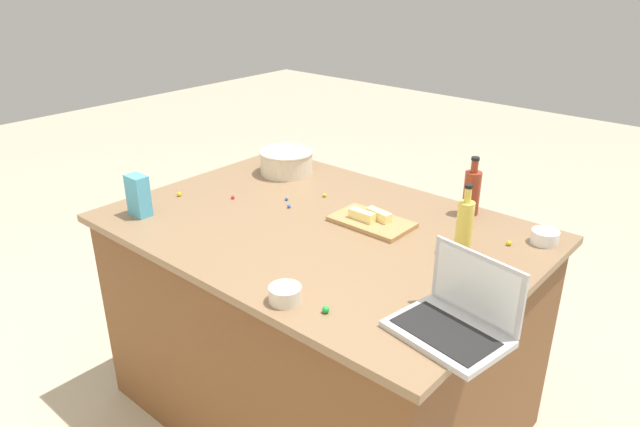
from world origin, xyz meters
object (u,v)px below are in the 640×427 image
(butter_stick_right, at_px, (362,215))
(ramekin_small, at_px, (545,237))
(mixing_bowl_large, at_px, (286,161))
(cutting_board, at_px, (372,222))
(ramekin_medium, at_px, (285,294))
(laptop, at_px, (457,317))
(candy_bag, at_px, (138,196))
(bottle_soy, at_px, (472,191))
(butter_stick_left, at_px, (379,215))
(bottle_oil, at_px, (465,225))

(butter_stick_right, distance_m, ramekin_small, 0.68)
(mixing_bowl_large, height_order, cutting_board, mixing_bowl_large)
(ramekin_medium, bearing_deg, mixing_bowl_large, -46.27)
(laptop, distance_m, butter_stick_right, 0.75)
(mixing_bowl_large, relative_size, candy_bag, 1.53)
(ramekin_small, bearing_deg, butter_stick_right, 26.58)
(mixing_bowl_large, distance_m, ramekin_medium, 1.14)
(laptop, height_order, bottle_soy, bottle_soy)
(laptop, relative_size, cutting_board, 1.09)
(mixing_bowl_large, bearing_deg, butter_stick_left, 164.94)
(laptop, relative_size, bottle_soy, 1.42)
(bottle_soy, bearing_deg, butter_stick_left, 55.20)
(bottle_oil, distance_m, ramekin_small, 0.33)
(butter_stick_left, bearing_deg, ramekin_medium, 100.27)
(ramekin_small, relative_size, candy_bag, 0.58)
(mixing_bowl_large, height_order, ramekin_small, mixing_bowl_large)
(laptop, bearing_deg, butter_stick_left, -37.23)
(bottle_soy, relative_size, ramekin_medium, 2.38)
(laptop, xyz_separation_m, mixing_bowl_large, (1.26, -0.63, 0.01))
(bottle_soy, xyz_separation_m, butter_stick_left, (0.22, 0.32, -0.06))
(laptop, distance_m, bottle_soy, 0.85)
(laptop, height_order, ramekin_medium, laptop)
(butter_stick_left, height_order, candy_bag, candy_bag)
(butter_stick_left, relative_size, butter_stick_right, 1.00)
(butter_stick_left, bearing_deg, bottle_oil, -179.30)
(cutting_board, bearing_deg, bottle_soy, -124.84)
(mixing_bowl_large, xyz_separation_m, candy_bag, (0.10, 0.75, 0.03))
(cutting_board, xyz_separation_m, ramekin_medium, (-0.13, 0.62, 0.02))
(laptop, bearing_deg, cutting_board, -35.07)
(butter_stick_left, bearing_deg, cutting_board, 54.59)
(laptop, xyz_separation_m, bottle_oil, (0.22, -0.45, 0.06))
(mixing_bowl_large, bearing_deg, candy_bag, 82.33)
(bottle_oil, distance_m, butter_stick_left, 0.37)
(butter_stick_right, bearing_deg, butter_stick_left, -136.93)
(mixing_bowl_large, relative_size, butter_stick_right, 2.37)
(butter_stick_left, relative_size, candy_bag, 0.65)
(cutting_board, bearing_deg, butter_stick_left, -125.41)
(ramekin_small, bearing_deg, ramekin_medium, 63.96)
(mixing_bowl_large, distance_m, butter_stick_left, 0.70)
(cutting_board, relative_size, butter_stick_left, 2.85)
(bottle_oil, distance_m, ramekin_medium, 0.70)
(laptop, distance_m, ramekin_medium, 0.51)
(butter_stick_left, distance_m, butter_stick_right, 0.07)
(mixing_bowl_large, height_order, bottle_soy, bottle_soy)
(ramekin_medium, bearing_deg, butter_stick_right, -74.62)
(bottle_soy, height_order, candy_bag, bottle_soy)
(butter_stick_right, height_order, ramekin_medium, butter_stick_right)
(mixing_bowl_large, height_order, ramekin_medium, mixing_bowl_large)
(ramekin_medium, bearing_deg, cutting_board, -77.95)
(laptop, xyz_separation_m, ramekin_small, (0.03, -0.70, -0.02))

